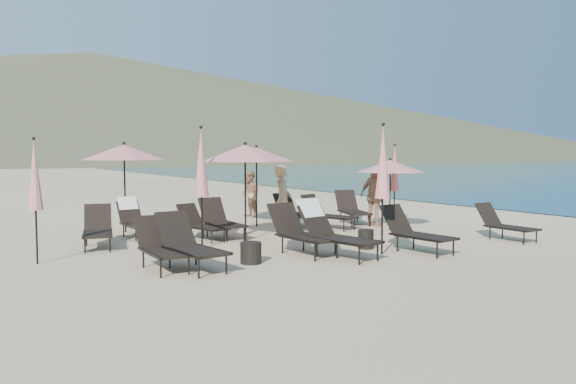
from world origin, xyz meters
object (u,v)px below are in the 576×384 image
lounger_1 (161,245)px  umbrella_open_0 (245,153)px  lounger_10 (327,213)px  umbrella_closed_1 (395,169)px  umbrella_closed_0 (383,163)px  umbrella_closed_2 (35,176)px  beachgoer_c (375,196)px  lounger_7 (201,223)px  lounger_12 (134,218)px  lounger_5 (504,223)px  lounger_4 (415,231)px  lounger_2 (301,231)px  umbrella_open_3 (256,154)px  umbrella_open_2 (124,152)px  lounger_9 (293,211)px  lounger_3 (332,230)px  beachgoer_a (283,200)px  side_table_1 (366,239)px  beachgoer_b (250,194)px  umbrella_closed_3 (201,163)px  lounger_8 (221,220)px  lounger_0 (190,243)px  lounger_11 (352,208)px  lounger_6 (98,228)px  side_table_0 (251,253)px  umbrella_open_1 (390,166)px

lounger_1 → umbrella_open_0: 3.94m
lounger_10 → umbrella_closed_1: (2.01, -0.60, 1.24)m
umbrella_closed_0 → umbrella_closed_2: umbrella_closed_0 is taller
umbrella_closed_1 → beachgoer_c: umbrella_closed_1 is taller
lounger_7 → lounger_12: lounger_12 is taller
lounger_5 → umbrella_open_0: (-5.56, 3.21, 1.74)m
lounger_4 → lounger_12: 7.10m
lounger_2 → umbrella_open_3: bearing=69.3°
lounger_10 → umbrella_open_2: (-5.15, 2.22, 1.73)m
lounger_5 → umbrella_open_0: umbrella_open_0 is taller
umbrella_closed_1 → beachgoer_c: 0.98m
lounger_9 → umbrella_closed_0: 5.38m
lounger_4 → umbrella_closed_2: 7.88m
lounger_4 → umbrella_open_3: size_ratio=0.74×
umbrella_open_3 → beachgoer_c: (3.03, -1.72, -1.21)m
lounger_3 → beachgoer_a: bearing=66.0°
side_table_1 → beachgoer_a: (-0.52, 2.79, 0.70)m
umbrella_open_0 → umbrella_closed_0: (1.66, -3.13, -0.20)m
beachgoer_b → umbrella_closed_3: bearing=-37.0°
umbrella_open_0 → lounger_10: bearing=15.7°
lounger_1 → lounger_8: size_ratio=0.96×
lounger_10 → umbrella_open_2: 5.87m
lounger_1 → umbrella_closed_0: umbrella_closed_0 is taller
umbrella_open_3 → lounger_8: bearing=-142.0°
beachgoer_b → beachgoer_c: size_ratio=0.88×
umbrella_closed_1 → beachgoer_a: bearing=178.1°
lounger_0 → lounger_9: lounger_0 is taller
lounger_8 → umbrella_open_3: size_ratio=0.72×
lounger_11 → umbrella_closed_1: size_ratio=0.76×
lounger_6 → side_table_0: bearing=-45.5°
lounger_10 → umbrella_closed_1: size_ratio=0.73×
lounger_1 → umbrella_open_1: (7.21, 1.74, 1.35)m
lounger_0 → lounger_11: lounger_0 is taller
umbrella_closed_1 → umbrella_open_0: bearing=-177.0°
umbrella_open_0 → umbrella_open_1: bearing=-4.7°
umbrella_open_2 → umbrella_open_3: 3.71m
umbrella_open_0 → umbrella_closed_3: size_ratio=0.88×
umbrella_closed_2 → lounger_4: bearing=-21.5°
lounger_5 → umbrella_open_2: bearing=140.1°
umbrella_open_2 → umbrella_closed_2: umbrella_closed_2 is taller
lounger_11 → umbrella_closed_1: umbrella_closed_1 is taller
lounger_2 → side_table_1: lounger_2 is taller
lounger_4 → beachgoer_b: beachgoer_b is taller
lounger_4 → side_table_1: 1.12m
lounger_7 → lounger_3: bearing=-83.0°
lounger_2 → umbrella_closed_0: size_ratio=0.66×
lounger_9 → beachgoer_c: bearing=-34.9°
lounger_11 → umbrella_closed_0: size_ratio=0.66×
lounger_2 → lounger_5: (5.35, -1.04, -0.07)m
lounger_1 → umbrella_open_2: 5.51m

